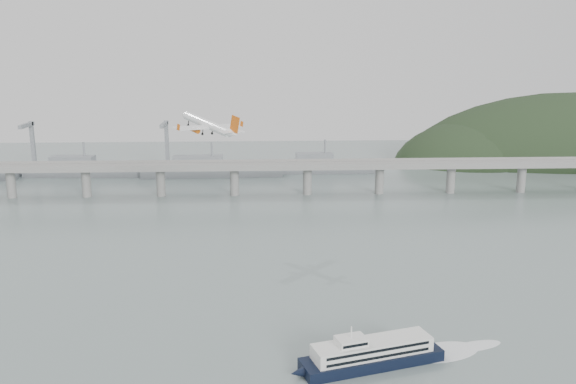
{
  "coord_description": "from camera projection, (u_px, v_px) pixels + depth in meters",
  "views": [
    {
      "loc": [
        -12.15,
        -207.85,
        98.09
      ],
      "look_at": [
        0.0,
        55.0,
        36.0
      ],
      "focal_mm": 38.0,
      "sensor_mm": 36.0,
      "label": 1
    }
  ],
  "objects": [
    {
      "name": "ground",
      "position": [
        295.0,
        321.0,
        225.16
      ],
      "size": [
        900.0,
        900.0,
        0.0
      ],
      "primitive_type": "plane",
      "color": "slate",
      "rests_on": "ground"
    },
    {
      "name": "airliner",
      "position": [
        208.0,
        125.0,
        283.61
      ],
      "size": [
        33.59,
        34.3,
        11.3
      ],
      "rotation": [
        0.05,
        -0.19,
        2.34
      ],
      "color": "white",
      "rests_on": "ground"
    },
    {
      "name": "distant_fleet",
      "position": [
        77.0,
        169.0,
        474.46
      ],
      "size": [
        453.0,
        60.9,
        40.0
      ],
      "color": "slate",
      "rests_on": "ground"
    },
    {
      "name": "ferry",
      "position": [
        372.0,
        354.0,
        192.83
      ],
      "size": [
        74.57,
        29.1,
        14.39
      ],
      "rotation": [
        0.0,
        0.0,
        0.28
      ],
      "color": "black",
      "rests_on": "ground"
    },
    {
      "name": "bridge",
      "position": [
        277.0,
        169.0,
        415.5
      ],
      "size": [
        800.0,
        22.0,
        23.9
      ],
      "color": "gray",
      "rests_on": "ground"
    }
  ]
}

